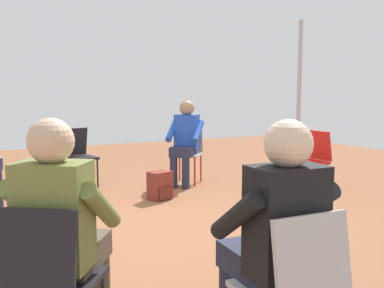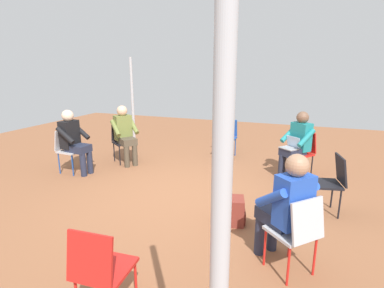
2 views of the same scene
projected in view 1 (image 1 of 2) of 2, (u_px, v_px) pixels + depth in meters
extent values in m
plane|color=brown|center=(154.00, 229.00, 4.28)|extent=(14.12, 14.12, 0.00)
cube|color=red|center=(309.00, 162.00, 5.66)|extent=(0.42, 0.42, 0.03)
cylinder|color=red|center=(308.00, 183.00, 5.46)|extent=(0.02, 0.02, 0.42)
cylinder|color=red|center=(290.00, 178.00, 5.75)|extent=(0.02, 0.02, 0.42)
cylinder|color=red|center=(327.00, 180.00, 5.63)|extent=(0.02, 0.02, 0.42)
cylinder|color=red|center=(308.00, 176.00, 5.92)|extent=(0.02, 0.02, 0.42)
cube|color=red|center=(319.00, 145.00, 5.74)|extent=(0.38, 0.12, 0.40)
cube|color=#B7B7BC|center=(313.00, 263.00, 1.78)|extent=(0.11, 0.38, 0.40)
cube|color=black|center=(56.00, 282.00, 2.08)|extent=(0.56, 0.56, 0.03)
cube|color=black|center=(35.00, 254.00, 1.87)|extent=(0.30, 0.36, 0.40)
cube|color=#B7B7BC|center=(187.00, 154.00, 6.37)|extent=(0.57, 0.57, 0.03)
cylinder|color=red|center=(195.00, 172.00, 6.19)|extent=(0.02, 0.02, 0.42)
cylinder|color=red|center=(173.00, 171.00, 6.28)|extent=(0.02, 0.02, 0.42)
cylinder|color=red|center=(201.00, 168.00, 6.51)|extent=(0.02, 0.02, 0.42)
cylinder|color=red|center=(180.00, 167.00, 6.61)|extent=(0.02, 0.02, 0.42)
cube|color=#B7B7BC|center=(190.00, 139.00, 6.53)|extent=(0.33, 0.34, 0.40)
cube|color=black|center=(81.00, 158.00, 6.03)|extent=(0.48, 0.48, 0.03)
cylinder|color=black|center=(98.00, 174.00, 6.03)|extent=(0.02, 0.02, 0.42)
cylinder|color=black|center=(75.00, 177.00, 5.82)|extent=(0.02, 0.02, 0.42)
cylinder|color=black|center=(87.00, 171.00, 6.29)|extent=(0.02, 0.02, 0.42)
cylinder|color=black|center=(65.00, 173.00, 6.07)|extent=(0.02, 0.02, 0.42)
cube|color=black|center=(74.00, 142.00, 6.15)|extent=(0.17, 0.39, 0.40)
cylinder|color=#23283D|center=(186.00, 173.00, 6.03)|extent=(0.11, 0.11, 0.45)
cylinder|color=#23283D|center=(174.00, 172.00, 6.08)|extent=(0.11, 0.11, 0.45)
cube|color=#23283D|center=(183.00, 151.00, 6.18)|extent=(0.51, 0.51, 0.14)
cube|color=blue|center=(187.00, 132.00, 6.33)|extent=(0.39, 0.40, 0.52)
sphere|color=#A87A5B|center=(187.00, 108.00, 6.29)|extent=(0.22, 0.22, 0.22)
cylinder|color=blue|center=(198.00, 131.00, 6.18)|extent=(0.35, 0.34, 0.31)
cylinder|color=blue|center=(172.00, 131.00, 6.29)|extent=(0.35, 0.34, 0.31)
cube|color=#23283D|center=(262.00, 262.00, 2.14)|extent=(0.44, 0.32, 0.14)
cube|color=black|center=(286.00, 222.00, 1.94)|extent=(0.24, 0.35, 0.52)
sphere|color=beige|center=(288.00, 144.00, 1.90)|extent=(0.22, 0.22, 0.22)
cylinder|color=black|center=(237.00, 216.00, 1.94)|extent=(0.40, 0.11, 0.31)
cylinder|color=black|center=(307.00, 206.00, 2.11)|extent=(0.40, 0.11, 0.31)
cube|color=#4C4233|center=(72.00, 253.00, 2.26)|extent=(0.52, 0.49, 0.14)
cube|color=olive|center=(54.00, 216.00, 2.04)|extent=(0.38, 0.40, 0.52)
sphere|color=#DBAD89|center=(51.00, 141.00, 2.00)|extent=(0.22, 0.22, 0.22)
cylinder|color=olive|center=(25.00, 203.00, 2.17)|extent=(0.37, 0.30, 0.31)
cylinder|color=olive|center=(101.00, 206.00, 2.11)|extent=(0.37, 0.30, 0.31)
cube|color=maroon|center=(160.00, 185.00, 5.44)|extent=(0.26, 0.32, 0.36)
cube|color=maroon|center=(160.00, 192.00, 5.45)|extent=(0.29, 0.25, 0.16)
cylinder|color=#B2B2B7|center=(299.00, 99.00, 6.97)|extent=(0.07, 0.07, 2.51)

